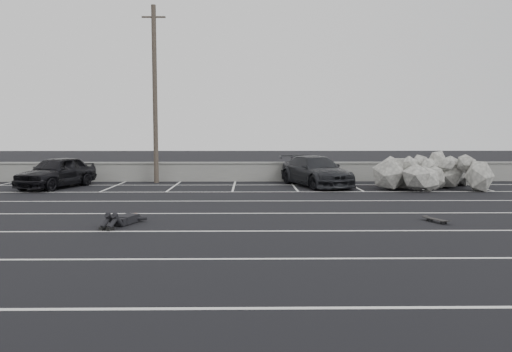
{
  "coord_description": "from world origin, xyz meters",
  "views": [
    {
      "loc": [
        1.78,
        -13.41,
        2.69
      ],
      "look_at": [
        2.03,
        5.86,
        1.0
      ],
      "focal_mm": 35.0,
      "sensor_mm": 36.0,
      "label": 1
    }
  ],
  "objects_px": {
    "car_left": "(57,172)",
    "riprap_pile": "(430,175)",
    "person": "(127,216)",
    "trash_bin": "(293,174)",
    "skateboard": "(436,220)",
    "car_right": "(316,171)",
    "utility_pole": "(155,94)"
  },
  "relations": [
    {
      "from": "car_right",
      "to": "person",
      "type": "bearing_deg",
      "value": -143.72
    },
    {
      "from": "utility_pole",
      "to": "skateboard",
      "type": "relative_size",
      "value": 10.88
    },
    {
      "from": "trash_bin",
      "to": "skateboard",
      "type": "distance_m",
      "value": 12.26
    },
    {
      "from": "person",
      "to": "car_left",
      "type": "bearing_deg",
      "value": 137.36
    },
    {
      "from": "trash_bin",
      "to": "skateboard",
      "type": "height_order",
      "value": "trash_bin"
    },
    {
      "from": "skateboard",
      "to": "car_right",
      "type": "bearing_deg",
      "value": 79.16
    },
    {
      "from": "riprap_pile",
      "to": "skateboard",
      "type": "relative_size",
      "value": 6.94
    },
    {
      "from": "car_left",
      "to": "utility_pole",
      "type": "xyz_separation_m",
      "value": [
        4.39,
        2.36,
        3.93
      ]
    },
    {
      "from": "car_left",
      "to": "person",
      "type": "xyz_separation_m",
      "value": [
        5.75,
        -9.62,
        -0.54
      ]
    },
    {
      "from": "car_left",
      "to": "riprap_pile",
      "type": "relative_size",
      "value": 0.76
    },
    {
      "from": "riprap_pile",
      "to": "car_right",
      "type": "bearing_deg",
      "value": 169.93
    },
    {
      "from": "car_left",
      "to": "riprap_pile",
      "type": "xyz_separation_m",
      "value": [
        18.12,
        -0.34,
        -0.16
      ]
    },
    {
      "from": "car_left",
      "to": "person",
      "type": "bearing_deg",
      "value": -42.37
    },
    {
      "from": "riprap_pile",
      "to": "skateboard",
      "type": "height_order",
      "value": "riprap_pile"
    },
    {
      "from": "riprap_pile",
      "to": "person",
      "type": "bearing_deg",
      "value": -143.11
    },
    {
      "from": "trash_bin",
      "to": "riprap_pile",
      "type": "xyz_separation_m",
      "value": [
        6.41,
        -2.57,
        0.12
      ]
    },
    {
      "from": "utility_pole",
      "to": "riprap_pile",
      "type": "bearing_deg",
      "value": -11.1
    },
    {
      "from": "person",
      "to": "trash_bin",
      "type": "bearing_deg",
      "value": 79.8
    },
    {
      "from": "car_left",
      "to": "skateboard",
      "type": "relative_size",
      "value": 5.29
    },
    {
      "from": "person",
      "to": "skateboard",
      "type": "bearing_deg",
      "value": 16.78
    },
    {
      "from": "car_right",
      "to": "trash_bin",
      "type": "distance_m",
      "value": 1.91
    },
    {
      "from": "person",
      "to": "utility_pole",
      "type": "bearing_deg",
      "value": 112.98
    },
    {
      "from": "trash_bin",
      "to": "car_left",
      "type": "bearing_deg",
      "value": -169.2
    },
    {
      "from": "utility_pole",
      "to": "trash_bin",
      "type": "height_order",
      "value": "utility_pole"
    },
    {
      "from": "trash_bin",
      "to": "person",
      "type": "relative_size",
      "value": 0.38
    },
    {
      "from": "trash_bin",
      "to": "person",
      "type": "xyz_separation_m",
      "value": [
        -5.97,
        -11.86,
        -0.25
      ]
    },
    {
      "from": "car_left",
      "to": "riprap_pile",
      "type": "height_order",
      "value": "riprap_pile"
    },
    {
      "from": "riprap_pile",
      "to": "car_left",
      "type": "bearing_deg",
      "value": 178.94
    },
    {
      "from": "car_left",
      "to": "car_right",
      "type": "bearing_deg",
      "value": 19.61
    },
    {
      "from": "trash_bin",
      "to": "utility_pole",
      "type": "bearing_deg",
      "value": 179.04
    },
    {
      "from": "utility_pole",
      "to": "skateboard",
      "type": "bearing_deg",
      "value": -48.46
    },
    {
      "from": "car_right",
      "to": "person",
      "type": "height_order",
      "value": "car_right"
    }
  ]
}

